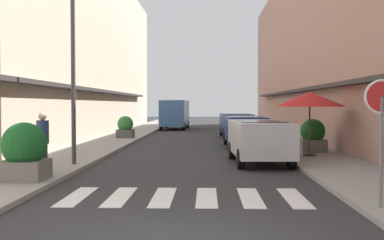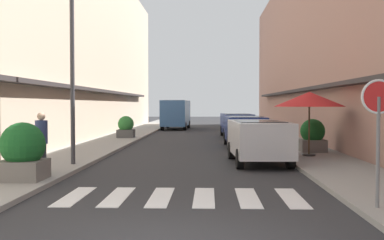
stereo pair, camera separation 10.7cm
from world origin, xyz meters
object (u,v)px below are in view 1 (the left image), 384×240
(parked_car_near, at_px, (259,137))
(delivery_van, at_px, (175,112))
(pedestrian_walking_near, at_px, (43,141))
(cafe_umbrella, at_px, (310,99))
(parked_car_far, at_px, (236,122))
(parked_car_mid, at_px, (244,128))
(street_lamp, at_px, (79,53))
(planter_corner, at_px, (24,152))
(planter_far, at_px, (125,127))
(round_street_sign, at_px, (382,110))
(planter_midblock, at_px, (313,136))

(parked_car_near, xyz_separation_m, delivery_van, (-4.41, 22.06, 0.48))
(parked_car_near, height_order, pedestrian_walking_near, pedestrian_walking_near)
(cafe_umbrella, bearing_deg, parked_car_far, 100.23)
(parked_car_near, height_order, parked_car_mid, same)
(parked_car_near, xyz_separation_m, cafe_umbrella, (2.02, 1.46, 1.29))
(parked_car_near, distance_m, pedestrian_walking_near, 7.12)
(street_lamp, bearing_deg, planter_corner, -99.78)
(cafe_umbrella, bearing_deg, planter_far, 132.64)
(round_street_sign, xyz_separation_m, street_lamp, (-7.30, 6.01, 1.74))
(planter_midblock, bearing_deg, round_street_sign, -95.97)
(parked_car_near, height_order, planter_corner, planter_corner)
(parked_car_near, xyz_separation_m, parked_car_far, (0.00, 12.66, 0.00))
(planter_midblock, relative_size, pedestrian_walking_near, 0.78)
(round_street_sign, height_order, pedestrian_walking_near, round_street_sign)
(parked_car_near, distance_m, parked_car_far, 12.66)
(street_lamp, height_order, planter_corner, street_lamp)
(planter_corner, distance_m, pedestrian_walking_near, 1.16)
(parked_car_far, height_order, pedestrian_walking_near, pedestrian_walking_near)
(street_lamp, relative_size, cafe_umbrella, 2.24)
(parked_car_mid, bearing_deg, parked_car_far, 90.00)
(parked_car_far, height_order, delivery_van, delivery_van)
(parked_car_far, relative_size, pedestrian_walking_near, 2.58)
(pedestrian_walking_near, bearing_deg, street_lamp, -48.86)
(parked_car_mid, bearing_deg, pedestrian_walking_near, -123.84)
(parked_car_far, distance_m, round_street_sign, 19.99)
(parked_car_mid, bearing_deg, planter_corner, -121.14)
(street_lamp, distance_m, planter_midblock, 9.83)
(parked_car_far, xyz_separation_m, planter_corner, (-6.41, -17.02, -0.09))
(cafe_umbrella, relative_size, planter_far, 2.11)
(delivery_van, xyz_separation_m, planter_corner, (-2.01, -26.42, -0.58))
(cafe_umbrella, relative_size, planter_corner, 1.80)
(round_street_sign, height_order, cafe_umbrella, cafe_umbrella)
(delivery_van, xyz_separation_m, round_street_sign, (5.83, -29.31, 0.53))
(planter_corner, bearing_deg, parked_car_far, 69.35)
(parked_car_near, height_order, cafe_umbrella, cafe_umbrella)
(delivery_van, xyz_separation_m, pedestrian_walking_near, (-1.95, -25.27, -0.40))
(delivery_van, relative_size, pedestrian_walking_near, 3.24)
(round_street_sign, distance_m, pedestrian_walking_near, 8.81)
(parked_car_far, xyz_separation_m, delivery_van, (-4.41, 9.39, 0.48))
(parked_car_near, bearing_deg, round_street_sign, -78.91)
(round_street_sign, xyz_separation_m, planter_midblock, (1.07, 10.26, -1.18))
(planter_corner, distance_m, planter_far, 15.07)
(delivery_van, bearing_deg, planter_far, -100.45)
(round_street_sign, height_order, street_lamp, street_lamp)
(parked_car_mid, bearing_deg, cafe_umbrella, -67.14)
(street_lamp, distance_m, planter_far, 12.33)
(delivery_van, distance_m, planter_midblock, 20.27)
(pedestrian_walking_near, bearing_deg, planter_corner, 141.46)
(planter_midblock, xyz_separation_m, planter_far, (-8.99, 7.70, -0.04))
(parked_car_far, xyz_separation_m, cafe_umbrella, (2.02, -11.20, 1.29))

